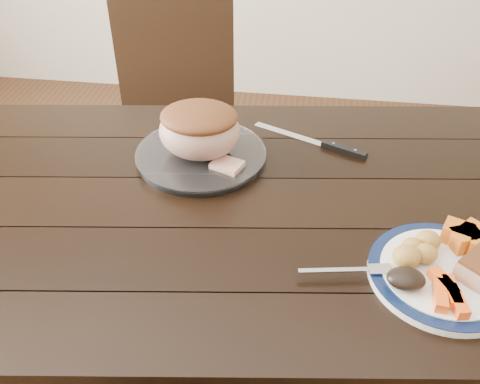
# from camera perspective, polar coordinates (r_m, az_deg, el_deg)

# --- Properties ---
(dining_table) EXTENTS (1.70, 1.10, 0.75)m
(dining_table) POSITION_cam_1_polar(r_m,az_deg,el_deg) (1.27, -3.48, -4.28)
(dining_table) COLOR black
(dining_table) RESTS_ON ground
(chair_far) EXTENTS (0.51, 0.51, 0.93)m
(chair_far) POSITION_cam_1_polar(r_m,az_deg,el_deg) (1.98, -6.54, 7.71)
(chair_far) COLOR black
(chair_far) RESTS_ON ground
(dinner_plate) EXTENTS (0.28, 0.28, 0.02)m
(dinner_plate) POSITION_cam_1_polar(r_m,az_deg,el_deg) (1.09, 20.81, -8.30)
(dinner_plate) COLOR white
(dinner_plate) RESTS_ON dining_table
(plate_rim) EXTENTS (0.28, 0.28, 0.02)m
(plate_rim) POSITION_cam_1_polar(r_m,az_deg,el_deg) (1.09, 20.90, -7.98)
(plate_rim) COLOR #0B1637
(plate_rim) RESTS_ON dinner_plate
(serving_platter) EXTENTS (0.32, 0.32, 0.02)m
(serving_platter) POSITION_cam_1_polar(r_m,az_deg,el_deg) (1.34, -4.18, 3.80)
(serving_platter) COLOR white
(serving_platter) RESTS_ON dining_table
(roasted_potatoes) EXTENTS (0.10, 0.10, 0.04)m
(roasted_potatoes) POSITION_cam_1_polar(r_m,az_deg,el_deg) (1.08, 18.40, -5.88)
(roasted_potatoes) COLOR gold
(roasted_potatoes) RESTS_ON dinner_plate
(carrot_batons) EXTENTS (0.06, 0.11, 0.02)m
(carrot_batons) POSITION_cam_1_polar(r_m,az_deg,el_deg) (1.03, 21.28, -9.97)
(carrot_batons) COLOR #F85514
(carrot_batons) RESTS_ON dinner_plate
(pumpkin_wedges) EXTENTS (0.11, 0.09, 0.04)m
(pumpkin_wedges) POSITION_cam_1_polar(r_m,az_deg,el_deg) (1.14, 23.25, -4.58)
(pumpkin_wedges) COLOR orange
(pumpkin_wedges) RESTS_ON dinner_plate
(dark_mushroom) EXTENTS (0.07, 0.05, 0.03)m
(dark_mushroom) POSITION_cam_1_polar(r_m,az_deg,el_deg) (1.02, 17.29, -8.83)
(dark_mushroom) COLOR black
(dark_mushroom) RESTS_ON dinner_plate
(fork) EXTENTS (0.18, 0.05, 0.00)m
(fork) POSITION_cam_1_polar(r_m,az_deg,el_deg) (1.04, 11.89, -8.19)
(fork) COLOR silver
(fork) RESTS_ON dinner_plate
(roast_joint) EXTENTS (0.20, 0.17, 0.13)m
(roast_joint) POSITION_cam_1_polar(r_m,az_deg,el_deg) (1.30, -4.32, 6.47)
(roast_joint) COLOR tan
(roast_joint) RESTS_ON serving_platter
(cut_slice) EXTENTS (0.09, 0.08, 0.02)m
(cut_slice) POSITION_cam_1_polar(r_m,az_deg,el_deg) (1.27, -1.37, 2.82)
(cut_slice) COLOR tan
(cut_slice) RESTS_ON serving_platter
(carving_knife) EXTENTS (0.30, 0.15, 0.01)m
(carving_knife) POSITION_cam_1_polar(r_m,az_deg,el_deg) (1.40, 9.54, 4.92)
(carving_knife) COLOR silver
(carving_knife) RESTS_ON dining_table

